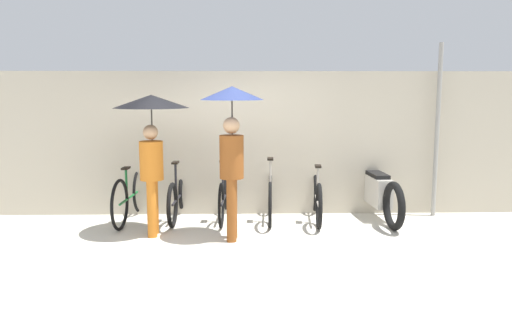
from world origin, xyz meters
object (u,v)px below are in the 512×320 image
object	(u,v)px
parked_bicycle_3	(270,196)
pedestrian_center	(232,126)
parked_bicycle_1	(178,196)
parked_bicycle_0	(131,196)
parked_bicycle_2	(224,196)
motorcycle	(377,192)
pedestrian_leading	(151,124)
parked_bicycle_4	(317,197)

from	to	relation	value
parked_bicycle_3	pedestrian_center	xyz separation A→B (m)	(-0.57, -0.98, 1.17)
parked_bicycle_1	parked_bicycle_3	distance (m)	1.44
parked_bicycle_0	parked_bicycle_2	bearing A→B (deg)	-83.87
parked_bicycle_0	motorcycle	size ratio (longest dim) A/B	0.84
pedestrian_leading	motorcycle	bearing A→B (deg)	11.47
parked_bicycle_0	parked_bicycle_4	bearing A→B (deg)	-86.55
parked_bicycle_2	motorcycle	distance (m)	2.41
parked_bicycle_0	pedestrian_center	world-z (taller)	pedestrian_center
parked_bicycle_3	parked_bicycle_4	xyz separation A→B (m)	(0.72, -0.05, -0.01)
parked_bicycle_0	motorcycle	bearing A→B (deg)	-84.66
parked_bicycle_1	pedestrian_center	bearing A→B (deg)	-137.93
parked_bicycle_0	pedestrian_center	xyz separation A→B (m)	(1.59, -0.96, 1.15)
parked_bicycle_0	pedestrian_center	distance (m)	2.18
parked_bicycle_3	motorcycle	distance (m)	1.69
pedestrian_leading	motorcycle	size ratio (longest dim) A/B	0.90
parked_bicycle_4	pedestrian_center	xyz separation A→B (m)	(-1.28, -0.93, 1.18)
parked_bicycle_0	pedestrian_leading	size ratio (longest dim) A/B	0.93
parked_bicycle_3	pedestrian_center	size ratio (longest dim) A/B	0.80
parked_bicycle_1	parked_bicycle_4	xyz separation A→B (m)	(2.15, -0.11, 0.00)
parked_bicycle_2	parked_bicycle_4	xyz separation A→B (m)	(1.44, -0.08, -0.01)
pedestrian_leading	motorcycle	xyz separation A→B (m)	(3.36, 0.81, -1.14)
pedestrian_leading	motorcycle	distance (m)	3.64
parked_bicycle_0	motorcycle	xyz separation A→B (m)	(3.84, 0.10, 0.01)
parked_bicycle_1	pedestrian_center	size ratio (longest dim) A/B	0.81
parked_bicycle_3	pedestrian_center	distance (m)	1.63
parked_bicycle_2	pedestrian_center	xyz separation A→B (m)	(0.15, -1.01, 1.17)
parked_bicycle_3	parked_bicycle_4	bearing A→B (deg)	-90.58
parked_bicycle_4	pedestrian_center	bearing A→B (deg)	130.75
parked_bicycle_1	parked_bicycle_3	world-z (taller)	parked_bicycle_1
parked_bicycle_4	motorcycle	size ratio (longest dim) A/B	0.80
motorcycle	pedestrian_center	bearing A→B (deg)	110.89
parked_bicycle_0	parked_bicycle_4	xyz separation A→B (m)	(2.87, -0.02, -0.03)
parked_bicycle_0	pedestrian_center	size ratio (longest dim) A/B	0.88
pedestrian_center	motorcycle	distance (m)	2.73
parked_bicycle_2	pedestrian_leading	world-z (taller)	pedestrian_leading
pedestrian_leading	parked_bicycle_3	bearing A→B (deg)	21.71
parked_bicycle_2	pedestrian_leading	bearing A→B (deg)	131.20
pedestrian_leading	pedestrian_center	bearing A→B (deg)	-14.58
parked_bicycle_0	pedestrian_center	bearing A→B (deg)	-117.17
parked_bicycle_0	parked_bicycle_3	world-z (taller)	parked_bicycle_3
pedestrian_center	parked_bicycle_1	bearing A→B (deg)	132.75
parked_bicycle_2	parked_bicycle_4	size ratio (longest dim) A/B	0.98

